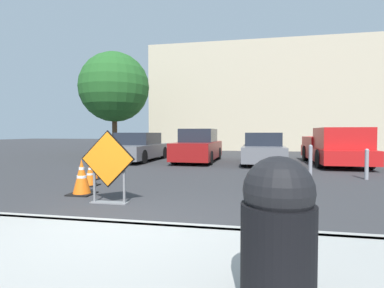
# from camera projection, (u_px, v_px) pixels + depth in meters

# --- Properties ---
(ground_plane) EXTENTS (96.00, 96.00, 0.00)m
(ground_plane) POSITION_uv_depth(u_px,v_px,m) (211.00, 162.00, 14.08)
(ground_plane) COLOR #333335
(sidewalk_strip) EXTENTS (24.60, 3.11, 0.14)m
(sidewalk_strip) POSITION_uv_depth(u_px,v_px,m) (52.00, 278.00, 2.74)
(sidewalk_strip) COLOR #999993
(sidewalk_strip) RESTS_ON ground_plane
(curb_lip) EXTENTS (24.60, 0.20, 0.14)m
(curb_lip) POSITION_uv_depth(u_px,v_px,m) (122.00, 226.00, 4.27)
(curb_lip) COLOR #999993
(curb_lip) RESTS_ON ground_plane
(road_closed_sign) EXTENTS (1.13, 0.20, 1.45)m
(road_closed_sign) POSITION_uv_depth(u_px,v_px,m) (108.00, 165.00, 5.90)
(road_closed_sign) COLOR black
(road_closed_sign) RESTS_ON ground_plane
(traffic_cone_nearest) EXTENTS (0.54, 0.54, 0.81)m
(traffic_cone_nearest) POSITION_uv_depth(u_px,v_px,m) (82.00, 177.00, 6.79)
(traffic_cone_nearest) COLOR black
(traffic_cone_nearest) RESTS_ON ground_plane
(traffic_cone_second) EXTENTS (0.40, 0.40, 0.62)m
(traffic_cone_second) POSITION_uv_depth(u_px,v_px,m) (90.00, 175.00, 7.90)
(traffic_cone_second) COLOR black
(traffic_cone_second) RESTS_ON ground_plane
(traffic_cone_third) EXTENTS (0.43, 0.43, 0.58)m
(traffic_cone_third) POSITION_uv_depth(u_px,v_px,m) (92.00, 170.00, 8.99)
(traffic_cone_third) COLOR black
(traffic_cone_third) RESTS_ON ground_plane
(parked_car_nearest) EXTENTS (2.07, 4.72, 1.40)m
(parked_car_nearest) POSITION_uv_depth(u_px,v_px,m) (138.00, 148.00, 14.99)
(parked_car_nearest) COLOR slate
(parked_car_nearest) RESTS_ON ground_plane
(parked_car_second) EXTENTS (1.92, 4.52, 1.59)m
(parked_car_second) POSITION_uv_depth(u_px,v_px,m) (198.00, 147.00, 14.48)
(parked_car_second) COLOR maroon
(parked_car_second) RESTS_ON ground_plane
(parked_car_third) EXTENTS (1.90, 4.61, 1.40)m
(parked_car_third) POSITION_uv_depth(u_px,v_px,m) (263.00, 149.00, 13.64)
(parked_car_third) COLOR slate
(parked_car_third) RESTS_ON ground_plane
(pickup_truck) EXTENTS (2.09, 5.37, 1.61)m
(pickup_truck) POSITION_uv_depth(u_px,v_px,m) (336.00, 149.00, 12.84)
(pickup_truck) COLOR red
(pickup_truck) RESTS_ON ground_plane
(trash_bin) EXTENTS (0.53, 0.53, 1.10)m
(trash_bin) POSITION_uv_depth(u_px,v_px,m) (278.00, 233.00, 2.12)
(trash_bin) COLOR black
(trash_bin) RESTS_ON sidewalk_strip
(bollard_nearest) EXTENTS (0.12, 0.12, 1.04)m
(bollard_nearest) POSITION_uv_depth(u_px,v_px,m) (310.00, 160.00, 9.24)
(bollard_nearest) COLOR gray
(bollard_nearest) RESTS_ON ground_plane
(bollard_second) EXTENTS (0.12, 0.12, 0.93)m
(bollard_second) POSITION_uv_depth(u_px,v_px,m) (367.00, 163.00, 8.94)
(bollard_second) COLOR gray
(bollard_second) RESTS_ON ground_plane
(building_facade_backdrop) EXTENTS (17.73, 5.00, 8.47)m
(building_facade_backdrop) POSITION_uv_depth(u_px,v_px,m) (259.00, 99.00, 25.03)
(building_facade_backdrop) COLOR beige
(building_facade_backdrop) RESTS_ON ground_plane
(street_tree_behind_lot) EXTENTS (4.40, 4.40, 6.50)m
(street_tree_behind_lot) POSITION_uv_depth(u_px,v_px,m) (114.00, 87.00, 19.00)
(street_tree_behind_lot) COLOR #513823
(street_tree_behind_lot) RESTS_ON ground_plane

